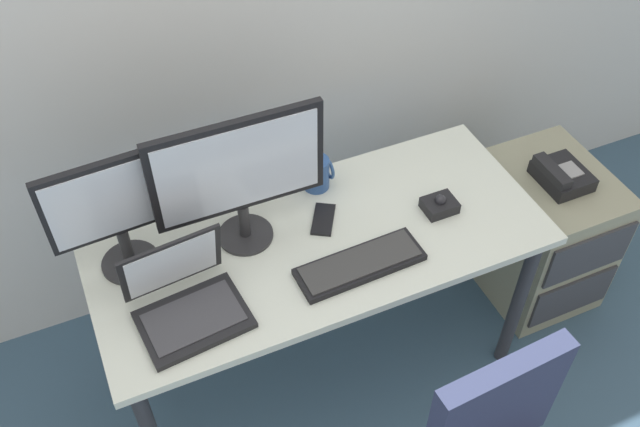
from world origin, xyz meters
name	(u,v)px	position (x,y,z in m)	size (l,w,h in m)	color
ground_plane	(320,364)	(0.00, 0.00, 0.00)	(8.00, 8.00, 0.00)	#365166
desk	(320,257)	(0.00, 0.00, 0.66)	(1.49, 0.64, 0.75)	silver
file_cabinet	(540,232)	(1.01, 0.03, 0.30)	(0.42, 0.53, 0.61)	gray
desk_phone	(561,175)	(1.00, 0.02, 0.64)	(0.17, 0.20, 0.09)	black
monitor_main	(239,173)	(-0.22, 0.11, 1.03)	(0.54, 0.18, 0.47)	#262628
monitor_side	(115,209)	(-0.59, 0.14, 1.00)	(0.40, 0.18, 0.42)	#262628
keyboard	(360,264)	(0.07, -0.16, 0.76)	(0.41, 0.15, 0.03)	black
laptop	(186,299)	(-0.47, -0.10, 0.80)	(0.34, 0.30, 0.24)	black
trackball_mouse	(440,205)	(0.42, -0.04, 0.77)	(0.11, 0.09, 0.07)	black
coffee_mug	(317,173)	(0.09, 0.23, 0.81)	(0.10, 0.09, 0.12)	#2D5191
cell_phone	(323,219)	(0.04, 0.07, 0.75)	(0.07, 0.14, 0.01)	black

